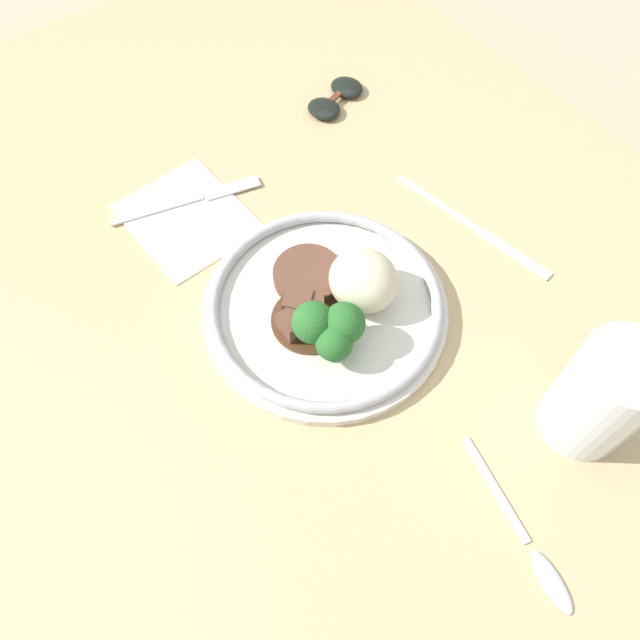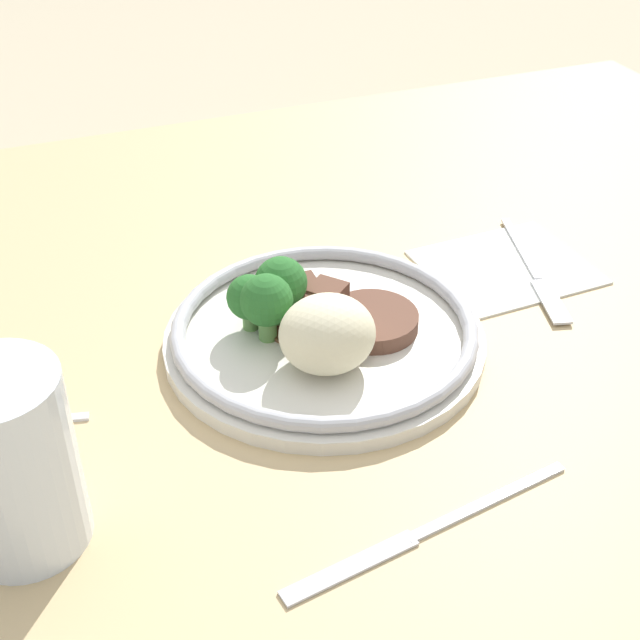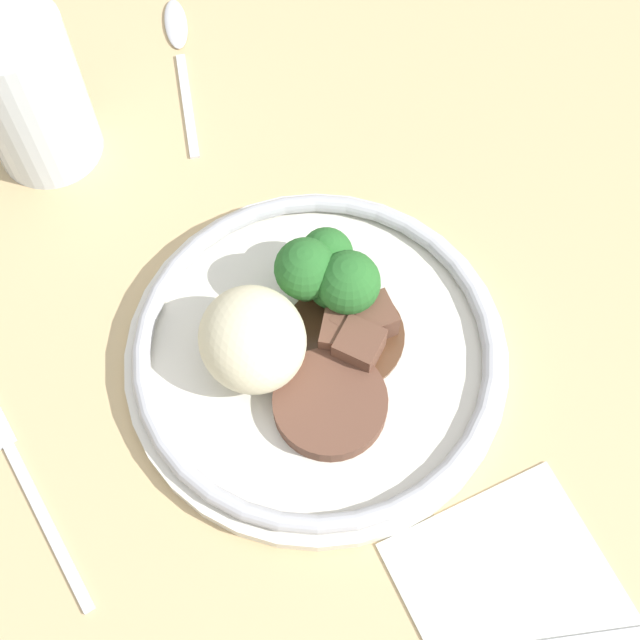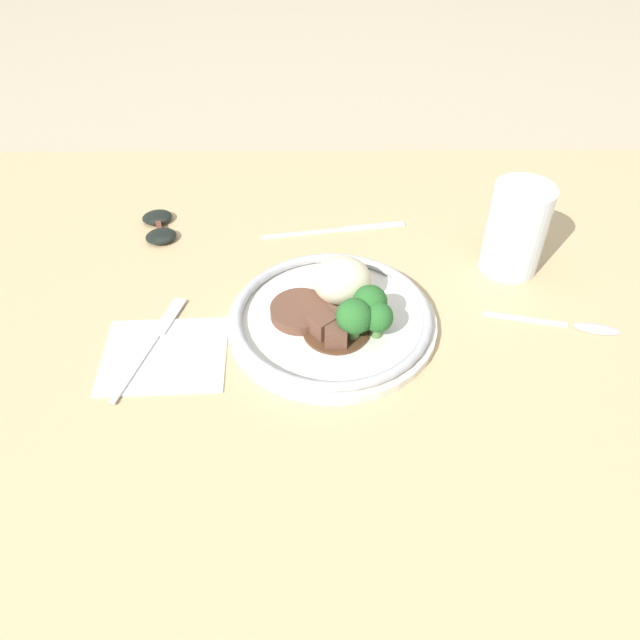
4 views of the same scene
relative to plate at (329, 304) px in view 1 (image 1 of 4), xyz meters
The scene contains 9 objects.
ground_plane 0.06m from the plate, 121.07° to the right, with size 8.00×8.00×0.00m, color tan.
dining_table 0.04m from the plate, 121.07° to the right, with size 1.23×0.92×0.04m.
napkin 0.20m from the plate, 165.79° to the right, with size 0.15×0.13×0.00m.
plate is the anchor object (origin of this frame).
juice_glass 0.26m from the plate, 25.88° to the left, with size 0.08×0.08×0.12m.
fork 0.21m from the plate, behind, with size 0.06×0.17×0.00m.
knife 0.20m from the plate, 86.74° to the left, with size 0.21×0.04×0.00m.
spoon 0.29m from the plate, ahead, with size 0.16×0.05×0.01m.
sunglasses 0.32m from the plate, 140.84° to the left, with size 0.07×0.10×0.01m.
Camera 1 is at (0.27, -0.19, 0.58)m, focal length 35.00 mm.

